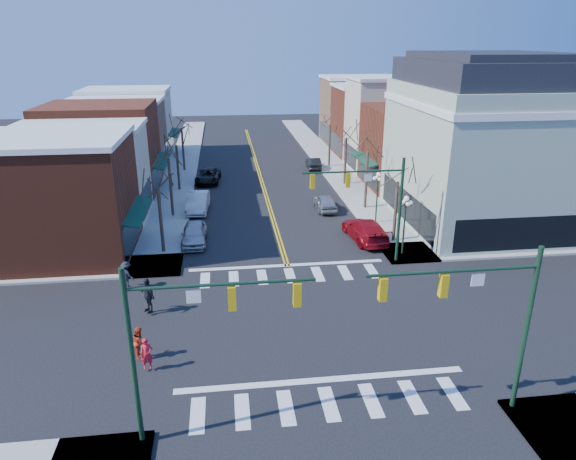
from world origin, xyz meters
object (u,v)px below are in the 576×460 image
object	(u,v)px
pedestrian_dark_b	(127,274)
pedestrian_red_b	(140,342)
lamppost_corner	(405,215)
lamppost_midblock	(378,189)
car_left_near	(194,234)
victorian_corner	(485,142)
car_right_near	(365,230)
car_right_far	(313,163)
pedestrian_red_a	(147,354)
car_left_mid	(198,202)
car_right_mid	(325,202)
pedestrian_dark_a	(148,295)
car_left_far	(208,176)

from	to	relation	value
pedestrian_dark_b	pedestrian_red_b	bearing A→B (deg)	142.95
lamppost_corner	lamppost_midblock	bearing A→B (deg)	90.00
pedestrian_red_b	car_left_near	bearing A→B (deg)	-7.86
pedestrian_red_b	pedestrian_dark_b	size ratio (longest dim) A/B	0.95
victorian_corner	car_right_near	xyz separation A→B (m)	(-10.10, -2.80, -5.86)
car_right_far	pedestrian_red_a	world-z (taller)	pedestrian_red_a
car_left_mid	car_right_mid	bearing A→B (deg)	-1.93
pedestrian_red_a	pedestrian_dark_a	world-z (taller)	pedestrian_dark_a
victorian_corner	car_left_near	size ratio (longest dim) A/B	3.21
car_right_near	pedestrian_red_b	bearing A→B (deg)	36.89
lamppost_midblock	car_left_near	size ratio (longest dim) A/B	0.98
car_right_near	pedestrian_dark_a	world-z (taller)	pedestrian_dark_a
car_right_near	pedestrian_red_b	xyz separation A→B (m)	(-14.58, -13.60, 0.12)
victorian_corner	car_left_mid	bearing A→B (deg)	165.97
car_left_far	victorian_corner	bearing A→B (deg)	-28.84
car_left_near	car_left_far	distance (m)	17.22
car_left_far	car_left_near	bearing A→B (deg)	-86.52
victorian_corner	pedestrian_red_b	world-z (taller)	victorian_corner
pedestrian_red_a	pedestrian_red_b	size ratio (longest dim) A/B	1.00
car_left_mid	pedestrian_dark_b	size ratio (longest dim) A/B	3.08
car_right_mid	car_right_far	size ratio (longest dim) A/B	1.02
victorian_corner	car_right_far	world-z (taller)	victorian_corner
car_right_near	car_right_mid	world-z (taller)	car_right_near
car_right_mid	pedestrian_dark_a	size ratio (longest dim) A/B	2.05
car_left_near	car_right_far	xyz separation A→B (m)	(12.71, 21.65, -0.10)
car_right_far	pedestrian_dark_b	xyz separation A→B (m)	(-16.40, -28.56, 0.30)
pedestrian_dark_a	car_left_far	bearing A→B (deg)	134.73
victorian_corner	lamppost_corner	xyz separation A→B (m)	(-8.30, -6.00, -3.70)
car_left_mid	pedestrian_dark_b	world-z (taller)	pedestrian_dark_b
car_left_far	pedestrian_red_a	world-z (taller)	pedestrian_red_a
lamppost_corner	car_right_near	size ratio (longest dim) A/B	0.79
victorian_corner	lamppost_corner	world-z (taller)	victorian_corner
car_left_far	pedestrian_dark_b	xyz separation A→B (m)	(-4.39, -24.12, 0.26)
lamppost_corner	pedestrian_red_b	xyz separation A→B (m)	(-16.38, -10.40, -2.04)
lamppost_corner	pedestrian_dark_b	size ratio (longest dim) A/B	2.68
car_left_near	pedestrian_red_b	bearing A→B (deg)	-96.10
lamppost_midblock	car_right_near	size ratio (longest dim) A/B	0.79
car_left_far	car_right_far	bearing A→B (deg)	26.10
car_right_far	pedestrian_red_b	distance (m)	38.95
victorian_corner	car_right_mid	bearing A→B (deg)	158.37
lamppost_midblock	car_left_mid	xyz separation A→B (m)	(-14.52, 5.20, -2.14)
victorian_corner	car_left_near	world-z (taller)	victorian_corner
car_left_far	pedestrian_red_a	xyz separation A→B (m)	(-2.13, -32.71, 0.22)
car_left_far	pedestrian_dark_a	bearing A→B (deg)	-89.90
pedestrian_dark_a	pedestrian_red_a	bearing A→B (deg)	-33.09
car_right_near	pedestrian_red_b	world-z (taller)	pedestrian_red_b
lamppost_midblock	car_left_far	bearing A→B (deg)	133.06
car_right_far	pedestrian_dark_a	xyz separation A→B (m)	(-14.74, -31.81, 0.48)
car_left_near	car_left_mid	size ratio (longest dim) A/B	0.89
lamppost_midblock	pedestrian_dark_b	world-z (taller)	lamppost_midblock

